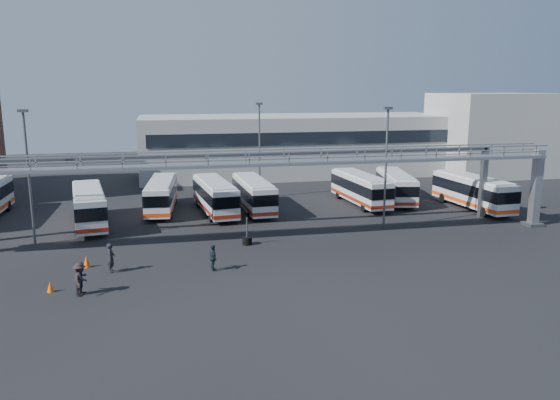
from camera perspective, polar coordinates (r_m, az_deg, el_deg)
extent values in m
plane|color=black|center=(37.63, -2.10, -6.53)|extent=(140.00, 140.00, 0.00)
cube|color=gray|center=(51.65, 25.19, 1.13)|extent=(0.70, 0.70, 6.60)
cube|color=#4C4F54|center=(52.26, 24.89, -2.29)|extent=(1.40, 1.40, 0.25)
cube|color=gray|center=(41.07, -3.42, 3.74)|extent=(50.00, 1.80, 0.22)
cube|color=gray|center=(40.11, -3.24, 4.92)|extent=(50.00, 0.10, 0.10)
cube|color=gray|center=(41.78, -3.62, 5.19)|extent=(50.00, 0.10, 0.10)
cube|color=#4C4F54|center=(44.96, -4.22, 4.68)|extent=(45.00, 0.50, 0.35)
cube|color=#9E9E99|center=(75.84, 1.67, 5.79)|extent=(42.00, 14.00, 8.00)
cube|color=#B2B2AD|center=(80.73, 21.10, 6.45)|extent=(14.00, 12.00, 11.00)
cylinder|color=#4C4F54|center=(44.76, -24.73, 1.92)|extent=(0.18, 0.18, 10.00)
cube|color=#4C4F54|center=(44.28, -25.29, 8.44)|extent=(0.70, 0.35, 0.22)
cylinder|color=#4C4F54|center=(46.48, 10.99, 3.11)|extent=(0.18, 0.18, 10.00)
cube|color=#4C4F54|center=(46.02, 11.24, 9.40)|extent=(0.70, 0.35, 0.22)
cylinder|color=#4C4F54|center=(58.50, -2.15, 5.03)|extent=(0.18, 0.18, 10.00)
cube|color=#4C4F54|center=(58.13, -2.19, 10.03)|extent=(0.70, 0.35, 0.22)
cylinder|color=black|center=(59.06, -26.53, -0.56)|extent=(0.31, 1.01, 1.01)
cube|color=silver|center=(49.90, -19.35, -0.54)|extent=(4.00, 10.88, 2.66)
cube|color=black|center=(49.84, -19.37, -0.19)|extent=(4.06, 10.95, 1.06)
cube|color=maroon|center=(50.10, -19.27, -1.60)|extent=(4.05, 10.94, 0.34)
cube|color=silver|center=(49.64, -19.45, 1.05)|extent=(3.60, 9.79, 0.15)
cylinder|color=black|center=(46.85, -20.42, -3.00)|extent=(0.43, 1.00, 0.97)
cylinder|color=black|center=(46.90, -17.76, -2.80)|extent=(0.43, 1.00, 0.97)
cylinder|color=black|center=(53.48, -20.55, -1.25)|extent=(0.43, 1.00, 0.97)
cylinder|color=black|center=(53.53, -18.22, -1.08)|extent=(0.43, 1.00, 0.97)
cube|color=silver|center=(53.70, -12.29, 0.58)|extent=(3.25, 10.28, 2.53)
cube|color=black|center=(53.64, -12.30, 0.90)|extent=(3.31, 10.34, 1.01)
cube|color=#E54815|center=(53.87, -12.25, -0.35)|extent=(3.30, 10.33, 0.32)
cube|color=silver|center=(53.46, -12.35, 1.99)|extent=(2.92, 9.25, 0.15)
cylinder|color=black|center=(50.91, -13.71, -1.48)|extent=(0.36, 0.94, 0.92)
cylinder|color=black|center=(50.70, -11.40, -1.43)|extent=(0.36, 0.94, 0.92)
cylinder|color=black|center=(57.19, -12.97, -0.02)|extent=(0.36, 0.94, 0.92)
cylinder|color=black|center=(57.01, -10.92, 0.03)|extent=(0.36, 0.94, 0.92)
cube|color=silver|center=(52.01, -6.83, 0.47)|extent=(3.43, 10.58, 2.60)
cube|color=black|center=(51.95, -6.83, 0.80)|extent=(3.50, 10.65, 1.04)
cube|color=maroon|center=(52.20, -6.80, -0.52)|extent=(3.48, 10.63, 0.33)
cube|color=silver|center=(51.76, -6.86, 1.96)|extent=(3.09, 9.52, 0.15)
cylinder|color=black|center=(48.89, -7.22, -1.76)|extent=(0.38, 0.97, 0.94)
cylinder|color=black|center=(49.32, -4.80, -1.59)|extent=(0.38, 0.97, 0.94)
cylinder|color=black|center=(55.27, -8.57, -0.24)|extent=(0.38, 0.97, 0.94)
cylinder|color=black|center=(55.66, -6.42, -0.10)|extent=(0.38, 0.97, 0.94)
cube|color=silver|center=(52.79, -2.78, 0.67)|extent=(2.74, 10.30, 2.55)
cube|color=black|center=(52.73, -2.78, 0.99)|extent=(2.80, 10.36, 1.02)
cube|color=maroon|center=(52.97, -2.77, -0.29)|extent=(2.79, 10.35, 0.32)
cube|color=silver|center=(52.55, -2.79, 2.12)|extent=(2.46, 9.27, 0.15)
cylinder|color=black|center=(49.71, -3.16, -1.47)|extent=(0.32, 0.94, 0.93)
cylinder|color=black|center=(50.15, -0.83, -1.34)|extent=(0.32, 0.94, 0.93)
cylinder|color=black|center=(55.98, -4.51, 0.00)|extent=(0.32, 0.94, 0.93)
cylinder|color=black|center=(56.38, -2.42, 0.11)|extent=(0.32, 0.94, 0.93)
cube|color=silver|center=(56.18, 8.41, 1.24)|extent=(2.94, 10.42, 2.58)
cube|color=black|center=(56.12, 8.42, 1.55)|extent=(3.01, 10.48, 1.03)
cube|color=maroon|center=(56.35, 8.38, 0.33)|extent=(3.00, 10.47, 0.33)
cube|color=silver|center=(55.95, 8.45, 2.62)|extent=(2.65, 9.38, 0.15)
cylinder|color=black|center=(53.05, 8.78, -0.75)|extent=(0.34, 0.95, 0.94)
cylinder|color=black|center=(53.94, 10.81, -0.61)|extent=(0.34, 0.95, 0.94)
cylinder|color=black|center=(58.98, 6.14, 0.57)|extent=(0.34, 0.95, 0.94)
cylinder|color=black|center=(59.78, 8.01, 0.67)|extent=(0.34, 0.95, 0.94)
cube|color=silver|center=(58.40, 12.00, 1.46)|extent=(4.24, 10.28, 2.51)
cube|color=black|center=(58.35, 12.02, 1.75)|extent=(4.31, 10.35, 1.00)
cube|color=maroon|center=(58.56, 11.97, 0.61)|extent=(4.30, 10.33, 0.32)
cube|color=silver|center=(58.19, 12.06, 2.75)|extent=(3.81, 9.25, 0.15)
cylinder|color=black|center=(55.34, 11.65, -0.35)|extent=(0.45, 0.95, 0.91)
cylinder|color=black|center=(55.81, 13.69, -0.34)|extent=(0.45, 0.95, 0.91)
cylinder|color=black|center=(61.49, 10.38, 0.89)|extent=(0.45, 0.95, 0.91)
cylinder|color=black|center=(61.92, 12.23, 0.89)|extent=(0.45, 0.95, 0.91)
cube|color=silver|center=(56.83, 19.49, 0.88)|extent=(3.05, 10.79, 2.67)
cube|color=black|center=(56.78, 19.51, 1.19)|extent=(3.12, 10.85, 1.07)
cube|color=#E54815|center=(57.01, 19.42, -0.05)|extent=(3.11, 10.84, 0.34)
cube|color=silver|center=(56.60, 19.59, 2.28)|extent=(2.75, 9.71, 0.16)
cylinder|color=black|center=(53.75, 20.52, -1.18)|extent=(0.35, 0.98, 0.97)
cylinder|color=black|center=(55.05, 22.36, -1.03)|extent=(0.35, 0.98, 0.97)
cylinder|color=black|center=(59.24, 16.66, 0.21)|extent=(0.35, 0.98, 0.97)
cylinder|color=black|center=(60.43, 18.41, 0.32)|extent=(0.35, 0.98, 0.97)
imported|color=black|center=(37.06, -17.24, -5.79)|extent=(0.57, 0.77, 1.93)
imported|color=#241E2A|center=(33.74, -20.00, -7.70)|extent=(1.03, 1.15, 1.93)
imported|color=#2D201E|center=(33.67, -20.17, -7.75)|extent=(0.75, 1.26, 1.93)
imported|color=#19242D|center=(35.97, -7.00, -6.02)|extent=(0.66, 1.10, 1.75)
cone|color=#FA5E0D|center=(34.99, -22.87, -8.35)|extent=(0.47, 0.47, 0.64)
cone|color=#FA5E0D|center=(38.71, -19.56, -6.09)|extent=(0.49, 0.49, 0.78)
cylinder|color=black|center=(41.81, -3.45, -4.52)|extent=(0.75, 0.75, 0.18)
cylinder|color=black|center=(41.75, -3.46, -4.26)|extent=(0.75, 0.75, 0.18)
cylinder|color=black|center=(41.70, -3.46, -4.01)|extent=(0.75, 0.75, 0.18)
cylinder|color=#4C4F54|center=(41.55, -3.47, -3.25)|extent=(0.11, 0.11, 2.13)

